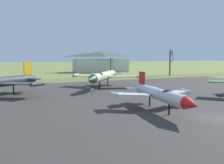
{
  "coord_description": "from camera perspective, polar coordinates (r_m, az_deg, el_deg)",
  "views": [
    {
      "loc": [
        -19.43,
        -17.45,
        5.87
      ],
      "look_at": [
        -2.73,
        17.5,
        2.08
      ],
      "focal_mm": 40.94,
      "sensor_mm": 36.0,
      "label": 1
    }
  ],
  "objects": [
    {
      "name": "jet_fighter_front_left",
      "position": [
        47.96,
        -1.92,
        1.37
      ],
      "size": [
        13.58,
        14.81,
        5.66
      ],
      "color": "#B7B293",
      "rests_on": "ground"
    },
    {
      "name": "info_placard_front_left",
      "position": [
        38.96,
        -4.5,
        -2.03
      ],
      "size": [
        0.66,
        0.39,
        1.11
      ],
      "color": "black",
      "rests_on": "ground"
    },
    {
      "name": "ground_plane",
      "position": [
        26.77,
        22.15,
        -7.5
      ],
      "size": [
        600.0,
        600.0,
        0.0
      ],
      "primitive_type": "plane",
      "color": "olive"
    },
    {
      "name": "grass_verge_strip",
      "position": [
        66.29,
        -8.39,
        0.48
      ],
      "size": [
        136.84,
        12.0,
        0.06
      ],
      "primitive_type": "cube",
      "color": "#5D6734",
      "rests_on": "ground"
    },
    {
      "name": "asphalt_apron",
      "position": [
        38.16,
        5.41,
        -3.24
      ],
      "size": [
        76.84,
        49.57,
        0.05
      ],
      "primitive_type": "cube",
      "color": "#383533",
      "rests_on": "ground"
    },
    {
      "name": "jet_fighter_rear_left",
      "position": [
        28.18,
        10.66,
        -2.73
      ],
      "size": [
        9.79,
        13.41,
        4.02
      ],
      "color": "silver",
      "rests_on": "ground"
    },
    {
      "name": "visitor_building",
      "position": [
        101.85,
        -2.61,
        4.45
      ],
      "size": [
        22.92,
        13.12,
        7.96
      ],
      "color": "beige",
      "rests_on": "ground"
    },
    {
      "name": "bare_tree_center",
      "position": [
        83.33,
        12.88,
        4.41
      ],
      "size": [
        1.68,
        2.22,
        8.34
      ],
      "color": "brown",
      "rests_on": "ground"
    }
  ]
}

